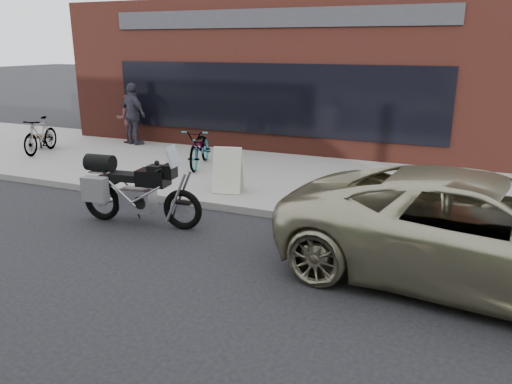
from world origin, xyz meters
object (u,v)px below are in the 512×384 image
Objects in this scene: cafe_table at (40,137)px; cafe_patron_left at (128,119)px; minivan at (482,233)px; cafe_patron_right at (133,114)px; bicycle_front at (200,147)px; bicycle_rear at (40,135)px; motorcycle at (132,190)px; sandwich_sign at (228,169)px.

cafe_table is 0.44× the size of cafe_patron_left.
cafe_patron_right is (-10.03, 5.79, 0.34)m from minivan.
cafe_table is at bearing 162.73° from bicycle_front.
cafe_patron_left is at bearing 44.08° from bicycle_rear.
minivan reaches higher than bicycle_front.
bicycle_front is 5.64m from cafe_table.
cafe_patron_left reaches higher than cafe_table.
bicycle_rear is 1.12× the size of cafe_patron_left.
minivan reaches higher than motorcycle.
minivan is 11.99m from cafe_patron_left.
cafe_patron_left is at bearing 136.18° from bicycle_front.
cafe_table is at bearing 53.52° from cafe_patron_right.
minivan is 11.58m from cafe_patron_right.
motorcycle is 7.61m from cafe_table.
sandwich_sign is at bearing 106.31° from cafe_patron_left.
cafe_patron_right is at bearing 120.40° from motorcycle.
minivan is 7.83m from bicycle_front.
cafe_patron_left is at bearing -11.67° from cafe_patron_right.
cafe_patron_right reaches higher than cafe_patron_left.
motorcycle is 2.49× the size of sandwich_sign.
bicycle_front is 1.11× the size of bicycle_rear.
minivan is 2.88× the size of cafe_patron_right.
sandwich_sign is at bearing 71.55° from minivan.
sandwich_sign is 0.51× the size of cafe_patron_right.
cafe_patron_right is at bearing 136.44° from bicycle_front.
motorcycle is 7.04m from cafe_patron_right.
cafe_table is at bearing 152.22° from sandwich_sign.
bicycle_rear reaches higher than sandwich_sign.
minivan is 3.60× the size of cafe_patron_left.
cafe_patron_right is (-3.34, 1.73, 0.46)m from bicycle_front.
bicycle_front is 3.79m from cafe_patron_right.
sandwich_sign is (1.69, -1.77, -0.01)m from bicycle_front.
bicycle_rear reaches higher than bicycle_front.
bicycle_front reaches higher than sandwich_sign.
sandwich_sign is 6.14m from cafe_patron_right.
cafe_patron_right reaches higher than minivan.
motorcycle reaches higher than cafe_table.
cafe_patron_left is at bearing 66.22° from minivan.
bicycle_rear is (-11.78, 3.68, -0.10)m from minivan.
bicycle_rear is (-5.89, 3.56, 0.00)m from motorcycle.
bicycle_front is at bearing -10.59° from bicycle_rear.
motorcycle is 2.35m from sandwich_sign.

